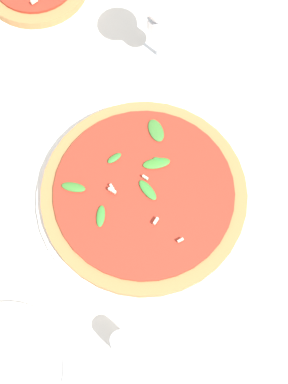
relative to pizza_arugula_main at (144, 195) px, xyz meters
name	(u,v)px	position (x,y,z in m)	size (l,w,h in m)	color
ground_plane	(129,188)	(-0.01, 0.03, -0.02)	(6.00, 6.00, 0.00)	silver
pizza_arugula_main	(144,195)	(0.00, 0.00, 0.00)	(0.37, 0.37, 0.05)	white
wine_glass	(160,16)	(0.17, 0.23, 0.10)	(0.08, 0.08, 0.16)	white
side_plate_white	(2,371)	(-0.33, -0.13, -0.01)	(0.21, 0.21, 0.02)	white
shaker_pepper	(121,343)	(-0.16, -0.19, 0.02)	(0.03, 0.03, 0.07)	silver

